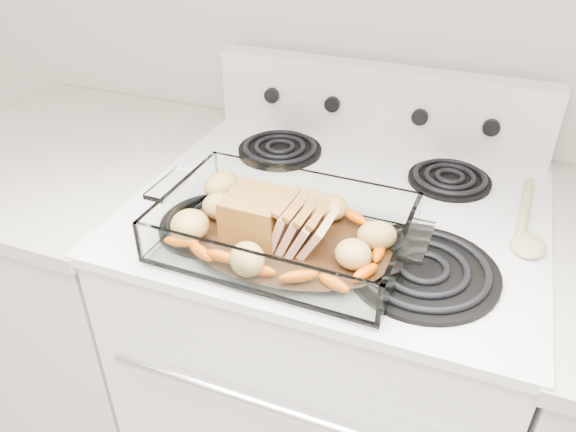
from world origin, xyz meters
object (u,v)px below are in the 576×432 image
(counter_left, at_px, (102,299))
(baking_dish, at_px, (284,235))
(pork_roast, at_px, (269,220))
(electric_range, at_px, (330,361))

(counter_left, relative_size, baking_dish, 2.27)
(baking_dish, distance_m, pork_roast, 0.04)
(counter_left, distance_m, baking_dish, 0.82)
(pork_roast, bearing_deg, counter_left, 166.48)
(counter_left, xyz_separation_m, pork_roast, (0.59, -0.18, 0.52))
(electric_range, xyz_separation_m, baking_dish, (-0.05, -0.18, 0.48))
(electric_range, height_order, baking_dish, electric_range)
(counter_left, height_order, baking_dish, baking_dish)
(electric_range, distance_m, pork_roast, 0.55)
(baking_dish, bearing_deg, electric_range, 77.19)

